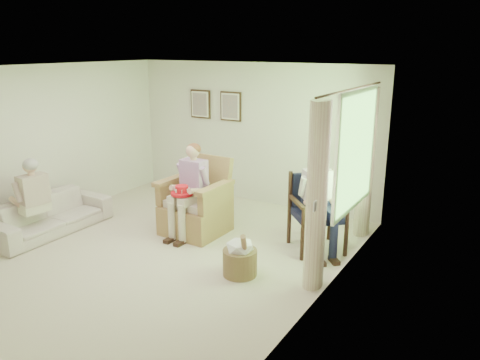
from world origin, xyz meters
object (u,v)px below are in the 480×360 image
Objects in this scene: wicker_armchair at (197,209)px; wood_armchair at (320,209)px; sofa at (50,215)px; hatbox at (240,257)px; person_wicker at (190,183)px; red_hat at (182,191)px; person_dark at (316,195)px; person_sofa at (30,195)px.

wood_armchair is (1.89, 0.45, 0.22)m from wicker_armchair.
sofa is 3.37m from hatbox.
wood_armchair is 0.76× the size of person_wicker.
hatbox is (1.36, -0.55, -0.51)m from red_hat.
red_hat is (-0.01, -0.20, -0.08)m from person_wicker.
person_dark is at bearing -133.13° from wood_armchair.
wicker_armchair reaches higher than red_hat.
red_hat is at bearing -66.54° from sofa.
sofa is 5.81× the size of red_hat.
person_sofa is (-2.01, -1.52, 0.32)m from wicker_armchair.
person_sofa is at bearing 161.58° from person_dark.
sofa is (-3.90, -1.67, -0.31)m from wood_armchair.
person_dark reaches higher than person_wicker.
wicker_armchair is at bearing 145.04° from person_dark.
person_wicker is at bearing -62.00° from sofa.
wood_armchair is at bearing 23.01° from red_hat.
person_dark is 1.15× the size of person_sofa.
wood_armchair is 2.07m from red_hat.
person_wicker is 4.25× the size of red_hat.
person_wicker is at bearing 149.62° from person_dark.
red_hat is (-1.90, -0.63, -0.08)m from person_dark.
person_wicker reaches higher than hatbox.
person_wicker is 0.21m from red_hat.
person_dark reaches higher than red_hat.
wicker_armchair is 1.10× the size of wood_armchair.
hatbox is (1.35, -0.75, -0.59)m from person_wicker.
person_dark is (-0.00, -0.18, 0.26)m from wood_armchair.
person_dark is at bearing 9.67° from wicker_armchair.
person_sofa is 3.44m from hatbox.
person_sofa is 1.89× the size of hatbox.
hatbox is at bearing -154.85° from wood_armchair.
person_wicker is 1.15× the size of person_sofa.
sofa is at bearing 160.11° from wood_armchair.
person_sofa reaches higher than wicker_armchair.
person_wicker reaches higher than person_sofa.
wood_armchair is 2.01m from person_wicker.
person_wicker reaches higher than wicker_armchair.
person_wicker is 2.43m from person_sofa.
wood_armchair is 0.76× the size of person_dark.
wood_armchair is 4.37m from person_sofa.
person_sofa is (0.00, -0.30, 0.41)m from sofa.
person_dark reaches higher than hatbox.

